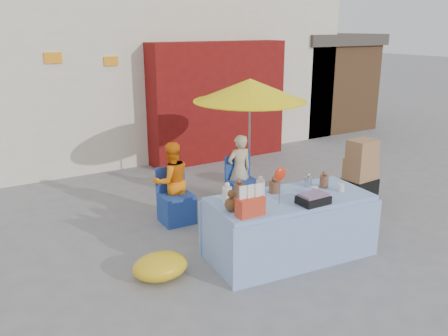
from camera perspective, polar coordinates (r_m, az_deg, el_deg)
ground at (r=6.51m, az=1.76°, el=-9.96°), size 80.00×80.00×0.00m
backdrop at (r=12.91m, az=-15.52°, el=16.98°), size 14.00×8.00×7.80m
market_table at (r=6.28m, az=7.82°, el=-6.89°), size 2.24×1.22×1.30m
chair_left at (r=7.36m, az=-5.76°, el=-4.59°), size 0.50×0.49×0.85m
chair_right at (r=7.95m, az=2.36°, el=-2.88°), size 0.50×0.49×0.85m
vendor_orange at (r=7.35m, az=-6.31°, el=-1.60°), size 0.62×0.50×1.24m
vendor_beige at (r=7.94m, az=1.85°, el=-0.24°), size 0.45×0.31×1.21m
umbrella at (r=7.95m, az=3.16°, el=9.27°), size 1.90×1.90×2.09m
box_stack at (r=8.21m, az=16.06°, el=-0.89°), size 0.55×0.46×1.15m
tarp_bundle at (r=5.86m, az=-7.66°, el=-11.63°), size 0.79×0.69×0.31m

